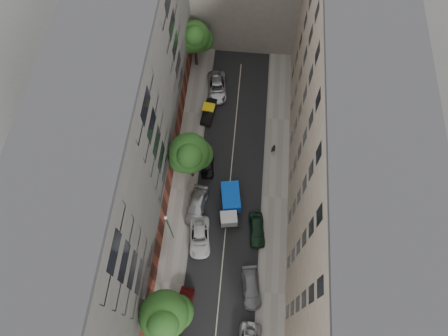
# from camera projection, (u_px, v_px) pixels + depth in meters

# --- Properties ---
(ground) EXTENTS (120.00, 120.00, 0.00)m
(ground) POSITION_uv_depth(u_px,v_px,m) (229.00, 194.00, 47.68)
(ground) COLOR #4C4C49
(ground) RESTS_ON ground
(road_surface) EXTENTS (8.00, 44.00, 0.02)m
(road_surface) POSITION_uv_depth(u_px,v_px,m) (229.00, 194.00, 47.68)
(road_surface) COLOR black
(road_surface) RESTS_ON ground
(sidewalk_left) EXTENTS (3.00, 44.00, 0.15)m
(sidewalk_left) POSITION_uv_depth(u_px,v_px,m) (183.00, 190.00, 47.84)
(sidewalk_left) COLOR gray
(sidewalk_left) RESTS_ON ground
(sidewalk_right) EXTENTS (3.00, 44.00, 0.15)m
(sidewalk_right) POSITION_uv_depth(u_px,v_px,m) (275.00, 198.00, 47.40)
(sidewalk_right) COLOR gray
(sidewalk_right) RESTS_ON ground
(building_left) EXTENTS (8.00, 44.00, 20.00)m
(building_left) POSITION_uv_depth(u_px,v_px,m) (119.00, 146.00, 39.12)
(building_left) COLOR #514F4C
(building_left) RESTS_ON ground
(building_right) EXTENTS (8.00, 44.00, 20.00)m
(building_right) POSITION_uv_depth(u_px,v_px,m) (344.00, 164.00, 38.24)
(building_right) COLOR #C0AD95
(building_right) RESTS_ON ground
(tarp_truck) EXTENTS (2.76, 5.30, 2.32)m
(tarp_truck) POSITION_uv_depth(u_px,v_px,m) (230.00, 204.00, 45.77)
(tarp_truck) COLOR black
(tarp_truck) RESTS_ON ground
(car_left_1) EXTENTS (2.01, 4.32, 1.37)m
(car_left_1) POSITION_uv_depth(u_px,v_px,m) (183.00, 307.00, 41.41)
(car_left_1) COLOR #4C0F10
(car_left_1) RESTS_ON ground
(car_left_2) EXTENTS (2.87, 5.15, 1.36)m
(car_left_2) POSITION_uv_depth(u_px,v_px,m) (200.00, 237.00, 44.67)
(car_left_2) COLOR silver
(car_left_2) RESTS_ON ground
(car_left_3) EXTENTS (2.59, 5.13, 1.43)m
(car_left_3) POSITION_uv_depth(u_px,v_px,m) (196.00, 206.00, 46.23)
(car_left_3) COLOR #B7B7BC
(car_left_3) RESTS_ON ground
(car_left_4) EXTENTS (1.89, 3.92, 1.29)m
(car_left_4) POSITION_uv_depth(u_px,v_px,m) (208.00, 164.00, 48.69)
(car_left_4) COLOR black
(car_left_4) RESTS_ON ground
(car_left_5) EXTENTS (1.90, 4.12, 1.31)m
(car_left_5) POSITION_uv_depth(u_px,v_px,m) (209.00, 112.00, 52.00)
(car_left_5) COLOR black
(car_left_5) RESTS_ON ground
(car_left_6) EXTENTS (3.18, 5.57, 1.46)m
(car_left_6) POSITION_uv_depth(u_px,v_px,m) (217.00, 87.00, 53.62)
(car_left_6) COLOR #B4B3B8
(car_left_6) RESTS_ON ground
(car_right_1) EXTENTS (2.56, 4.76, 1.31)m
(car_right_1) POSITION_uv_depth(u_px,v_px,m) (251.00, 288.00, 42.28)
(car_right_1) COLOR slate
(car_right_1) RESTS_ON ground
(car_right_2) EXTENTS (2.20, 4.38, 1.43)m
(car_right_2) POSITION_uv_depth(u_px,v_px,m) (257.00, 230.00, 45.02)
(car_right_2) COLOR black
(car_right_2) RESTS_ON ground
(tree_near) EXTENTS (4.81, 4.46, 8.86)m
(tree_near) POSITION_uv_depth(u_px,v_px,m) (165.00, 316.00, 35.79)
(tree_near) COLOR #382619
(tree_near) RESTS_ON sidewalk_left
(tree_mid) EXTENTS (4.90, 4.55, 8.13)m
(tree_mid) POSITION_uv_depth(u_px,v_px,m) (190.00, 155.00, 43.64)
(tree_mid) COLOR #382619
(tree_mid) RESTS_ON sidewalk_left
(tree_far) EXTENTS (4.63, 4.25, 7.61)m
(tree_far) POSITION_uv_depth(u_px,v_px,m) (195.00, 38.00, 51.40)
(tree_far) COLOR #382619
(tree_far) RESTS_ON sidewalk_left
(lamp_post) EXTENTS (0.36, 0.36, 7.16)m
(lamp_post) POSITION_uv_depth(u_px,v_px,m) (169.00, 226.00, 41.28)
(lamp_post) COLOR #185427
(lamp_post) RESTS_ON sidewalk_left
(pedestrian) EXTENTS (0.70, 0.59, 1.63)m
(pedestrian) POSITION_uv_depth(u_px,v_px,m) (273.00, 149.00, 49.27)
(pedestrian) COLOR black
(pedestrian) RESTS_ON sidewalk_right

